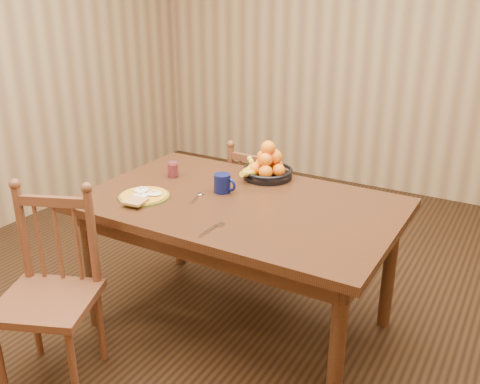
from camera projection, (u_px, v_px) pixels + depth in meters
The scene contains 10 objects.
room at pixel (240, 84), 2.52m from camera, with size 4.52×5.02×2.72m.
dining_table at pixel (240, 216), 2.77m from camera, with size 1.60×1.00×0.75m.
chair_far at pixel (262, 207), 3.51m from camera, with size 0.40×0.38×0.85m.
chair_near at pixel (50, 293), 2.48m from camera, with size 0.55×0.53×0.93m.
breakfast_plate at pixel (144, 196), 2.77m from camera, with size 0.26×0.29×0.04m.
fork at pixel (212, 228), 2.43m from camera, with size 0.03×0.18×0.00m.
spoon at pixel (198, 196), 2.80m from camera, with size 0.05×0.16×0.01m.
coffee_mug at pixel (223, 183), 2.84m from camera, with size 0.13×0.09×0.10m.
juice_glass at pixel (173, 170), 3.06m from camera, with size 0.06×0.06×0.09m.
fruit_bowl at pixel (267, 167), 3.04m from camera, with size 0.32×0.32×0.22m.
Camera 1 is at (1.26, -2.19, 1.81)m, focal length 40.00 mm.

